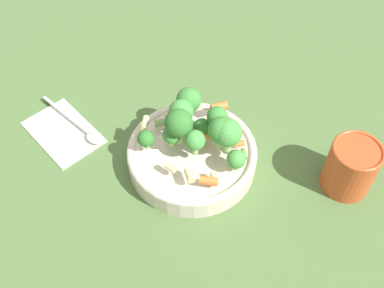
# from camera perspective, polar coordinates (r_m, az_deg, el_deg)

# --- Properties ---
(ground_plane) EXTENTS (3.00, 3.00, 0.00)m
(ground_plane) POSITION_cam_1_polar(r_m,az_deg,el_deg) (0.80, 0.00, -2.40)
(ground_plane) COLOR #4C6B38
(bowl) EXTENTS (0.22, 0.22, 0.04)m
(bowl) POSITION_cam_1_polar(r_m,az_deg,el_deg) (0.78, 0.00, -1.40)
(bowl) COLOR beige
(bowl) RESTS_ON ground_plane
(pasta_salad) EXTENTS (0.19, 0.17, 0.09)m
(pasta_salad) POSITION_cam_1_polar(r_m,az_deg,el_deg) (0.74, 0.99, 2.28)
(pasta_salad) COLOR #8CB766
(pasta_salad) RESTS_ON bowl
(cup) EXTENTS (0.08, 0.08, 0.10)m
(cup) POSITION_cam_1_polar(r_m,az_deg,el_deg) (0.78, 19.55, -2.72)
(cup) COLOR #CC4C23
(cup) RESTS_ON ground_plane
(napkin) EXTENTS (0.15, 0.11, 0.01)m
(napkin) POSITION_cam_1_polar(r_m,az_deg,el_deg) (0.88, -16.06, 1.52)
(napkin) COLOR white
(napkin) RESTS_ON ground_plane
(spoon) EXTENTS (0.17, 0.03, 0.01)m
(spoon) POSITION_cam_1_polar(r_m,az_deg,el_deg) (0.86, -13.75, 2.03)
(spoon) COLOR silver
(spoon) RESTS_ON napkin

